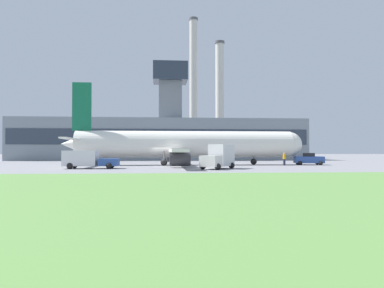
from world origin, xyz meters
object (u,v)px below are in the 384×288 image
pushback_tug (309,159)px  fuel_truck (87,160)px  baggage_truck (219,157)px  airplane (182,145)px  ground_crew_person (284,159)px

pushback_tug → fuel_truck: size_ratio=0.71×
pushback_tug → baggage_truck: baggage_truck is taller
airplane → baggage_truck: size_ratio=6.21×
pushback_tug → fuel_truck: bearing=-163.1°
baggage_truck → ground_crew_person: (10.55, 8.92, -0.41)m
baggage_truck → fuel_truck: 15.01m
airplane → ground_crew_person: 14.51m
ground_crew_person → airplane: bearing=167.5°
ground_crew_person → pushback_tug: bearing=22.8°
airplane → baggage_truck: airplane is taller
fuel_truck → baggage_truck: bearing=-6.4°
airplane → pushback_tug: airplane is taller
baggage_truck → pushback_tug: bearing=35.9°
airplane → pushback_tug: (18.27, -1.33, -2.16)m
airplane → fuel_truck: airplane is taller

